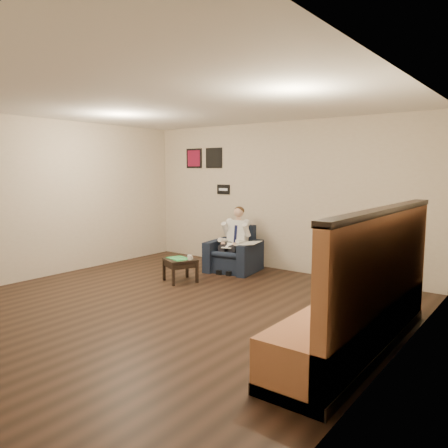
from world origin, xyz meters
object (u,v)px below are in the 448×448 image
Objects in this scene: side_table at (180,270)px; smartphone at (189,258)px; seated_man at (231,242)px; armchair at (234,249)px; green_folder at (179,258)px; cafe_table at (356,310)px; coffee_mug at (190,257)px; banquette at (355,280)px.

side_table is 0.25m from smartphone.
smartphone is at bearing -109.87° from seated_man.
armchair is 2.21× the size of green_folder.
coffee_mug is at bearing 165.52° from cafe_table.
green_folder is 3.49m from cafe_table.
green_folder is at bearing -115.26° from seated_man.
armchair is 0.19m from seated_man.
seated_man is 1.58× the size of cafe_table.
seated_man is at bearing 73.75° from green_folder.
coffee_mug is at bearing 9.04° from side_table.
green_folder is 0.22m from coffee_mug.
armchair is at bearing 115.76° from smartphone.
side_table is at bearing 164.00° from banquette.
banquette reaches higher than side_table.
cafe_table is (3.10, -1.98, -0.06)m from armchair.
banquette is at bearing -74.38° from cafe_table.
cafe_table is at bearing -13.02° from green_folder.
cafe_table is at bearing -40.25° from seated_man.
smartphone is (-0.19, -0.97, -0.18)m from seated_man.
side_table is 0.66× the size of cafe_table.
coffee_mug is (0.19, 0.03, 0.24)m from side_table.
banquette is at bearing -42.31° from seated_man.
armchair is at bearing 86.08° from coffee_mug.
smartphone is (0.13, 0.11, -0.00)m from green_folder.
seated_man is at bearing 75.22° from side_table.
green_folder reaches higher than smartphone.
side_table is (-0.27, -1.19, -0.23)m from armchair.
armchair reaches higher than coffee_mug.
seated_man is 3.61m from cafe_table.
cafe_table is at bearing 19.25° from smartphone.
smartphone is at bearing 48.00° from side_table.
side_table is 0.31m from coffee_mug.
coffee_mug is 3.40m from banquette.
side_table is 3.46m from cafe_table.
seated_man is 1.18m from side_table.
coffee_mug is (-0.10, -1.05, -0.14)m from seated_man.
banquette is at bearing 16.48° from smartphone.
cafe_table is (3.18, -0.82, -0.07)m from coffee_mug.
banquette is at bearing -16.00° from side_table.
side_table is at bearing -113.79° from seated_man.
seated_man is 2.40× the size of side_table.
green_folder is 3.60m from banquette.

